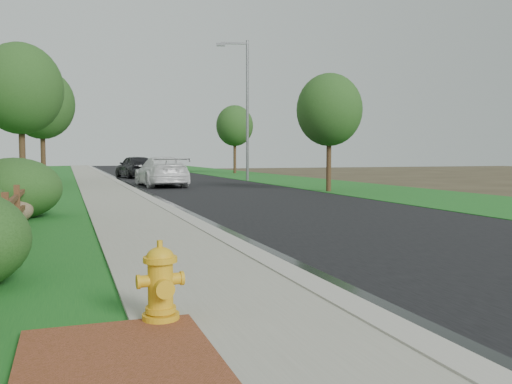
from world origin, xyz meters
name	(u,v)px	position (x,y,z in m)	size (l,w,h in m)	color
ground	(319,317)	(0.00, 0.00, 0.00)	(120.00, 120.00, 0.00)	#332C1C
road	(168,178)	(4.60, 35.00, 0.01)	(8.00, 90.00, 0.02)	black
curb	(110,178)	(0.40, 35.00, 0.06)	(0.40, 90.00, 0.12)	#9C998D
wet_gutter	(115,178)	(0.75, 35.00, 0.02)	(0.50, 90.00, 0.00)	black
sidewalk	(92,178)	(-0.90, 35.00, 0.05)	(2.20, 90.00, 0.10)	gray
grass_strip	(63,179)	(-2.80, 35.00, 0.03)	(1.60, 90.00, 0.06)	#17511B
verge_far	(256,176)	(11.50, 35.00, 0.02)	(6.00, 90.00, 0.04)	#17511B
brick_patch	(121,374)	(-2.20, -1.00, 0.06)	(1.60, 2.40, 0.11)	brown
ranch_fence	(12,212)	(-3.60, 6.40, 0.62)	(0.12, 16.92, 1.10)	#4C2B19
fire_hydrant	(161,284)	(-1.70, 0.13, 0.47)	(0.52, 0.42, 0.81)	yellow
white_suv	(161,172)	(2.31, 24.35, 0.82)	(2.24, 5.51, 1.60)	white
dark_car_mid	(135,167)	(2.23, 35.50, 0.86)	(1.98, 4.92, 1.68)	black
dark_car_far	(153,167)	(4.14, 39.69, 0.70)	(1.43, 4.10, 1.35)	black
streetlight	(245,102)	(8.53, 28.66, 5.18)	(2.09, 0.65, 9.14)	slate
boulder	(12,211)	(-3.90, 9.65, 0.34)	(1.03, 0.78, 0.69)	brown
shrub_d	(14,189)	(-3.90, 10.58, 0.84)	(2.46, 2.46, 1.68)	#1E4117
tree_near_left	(20,89)	(-4.61, 23.89, 4.96)	(4.07, 4.07, 7.22)	#331D14
tree_near_right	(329,110)	(9.00, 17.50, 3.81)	(3.06, 3.06, 5.51)	#331D14
tree_mid_left	(42,104)	(-3.90, 30.49, 4.82)	(3.90, 3.90, 6.98)	#331D14
tree_far_right	(235,126)	(11.91, 41.94, 4.33)	(3.36, 3.36, 6.20)	#331D14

